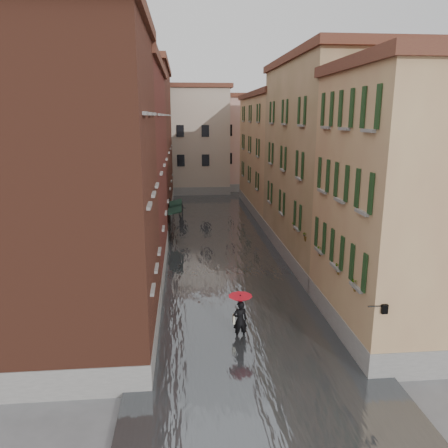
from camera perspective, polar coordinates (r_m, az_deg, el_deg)
name	(u,v)px	position (r m, az deg, el deg)	size (l,w,h in m)	color
ground	(241,316)	(22.23, 2.23, -11.95)	(120.00, 120.00, 0.00)	#5B5C5E
floodwater	(220,242)	(34.30, -0.59, -2.34)	(10.00, 60.00, 0.20)	#4A4E52
building_left_near	(77,197)	(18.62, -18.64, 3.32)	(6.00, 8.00, 13.00)	brown
building_left_mid	(117,171)	(29.35, -13.80, 6.77)	(6.00, 14.00, 12.50)	#57211B
building_left_far	(139,145)	(44.12, -11.07, 10.14)	(6.00, 16.00, 14.00)	brown
building_right_near	(407,209)	(20.67, 22.78, 1.83)	(6.00, 8.00, 11.50)	tan
building_right_mid	(327,165)	(30.58, 13.32, 7.54)	(6.00, 14.00, 13.00)	tan
building_right_far	(279,156)	(45.06, 7.23, 8.76)	(6.00, 16.00, 11.50)	tan
building_end_cream	(181,142)	(57.92, -5.69, 10.66)	(12.00, 9.00, 13.00)	#B3A28E
building_end_pink	(247,144)	(60.57, 3.01, 10.37)	(10.00, 9.00, 12.00)	tan
awning_near	(174,210)	(34.69, -6.50, 1.79)	(1.09, 3.13, 2.80)	#142F22
awning_far	(175,205)	(36.96, -6.44, 2.53)	(1.09, 3.03, 2.80)	#142F22
wall_lantern	(383,308)	(16.88, 20.11, -10.30)	(0.71, 0.22, 0.35)	black
window_planters	(322,244)	(22.33, 12.69, -2.51)	(0.59, 10.51, 0.84)	brown
pedestrian_main	(240,312)	(19.63, 2.12, -11.44)	(1.07, 1.07, 2.06)	black
pedestrian_far	(182,209)	(43.40, -5.54, 1.98)	(0.76, 0.59, 1.57)	black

